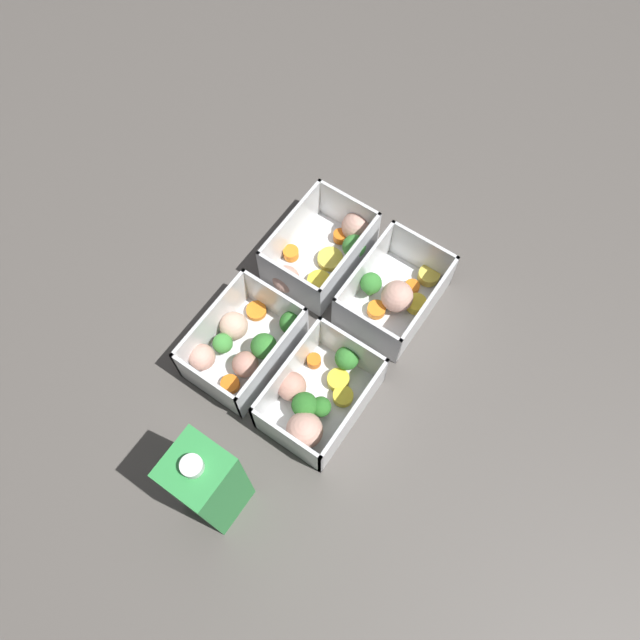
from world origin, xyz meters
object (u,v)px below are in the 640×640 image
(container_far_right, at_px, (326,250))
(juice_carton, at_px, (208,484))
(container_near_right, at_px, (394,294))
(container_near_left, at_px, (315,399))
(container_far_left, at_px, (243,344))

(container_far_right, xyz_separation_m, juice_carton, (-0.37, -0.09, 0.07))
(container_near_right, distance_m, container_far_right, 0.12)
(container_far_right, bearing_deg, container_near_left, -149.10)
(container_far_left, xyz_separation_m, juice_carton, (-0.18, -0.10, 0.07))
(container_far_right, bearing_deg, juice_carton, -166.57)
(container_near_right, bearing_deg, juice_carton, 174.67)
(container_far_left, height_order, container_far_right, same)
(container_near_right, distance_m, juice_carton, 0.38)
(container_near_right, height_order, container_far_left, same)
(container_near_left, distance_m, container_far_right, 0.24)
(container_near_right, bearing_deg, container_far_left, 144.83)
(container_near_right, relative_size, container_far_left, 1.04)
(container_near_left, bearing_deg, container_near_right, -0.98)
(container_near_left, bearing_deg, container_far_right, 30.90)
(container_near_left, height_order, container_far_right, same)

